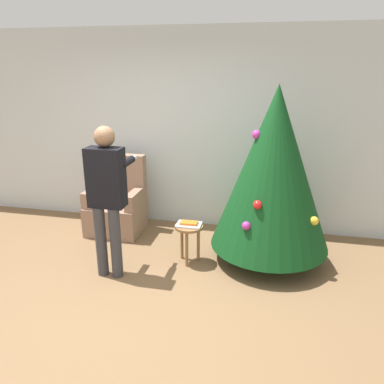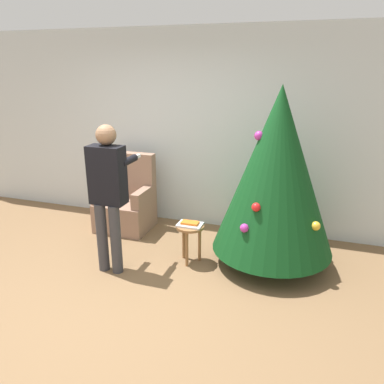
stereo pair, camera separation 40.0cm
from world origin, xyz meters
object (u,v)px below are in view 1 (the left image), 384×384
at_px(christmas_tree, 273,169).
at_px(armchair, 117,206).
at_px(person_standing, 107,190).
at_px(side_stool, 189,233).

distance_m(christmas_tree, armchair, 2.25).
distance_m(person_standing, side_stool, 1.07).
xyz_separation_m(armchair, person_standing, (0.39, -1.09, 0.61)).
bearing_deg(christmas_tree, side_stool, -163.80).
bearing_deg(armchair, person_standing, -70.15).
bearing_deg(side_stool, christmas_tree, 16.20).
height_order(christmas_tree, person_standing, christmas_tree).
bearing_deg(side_stool, armchair, 150.35).
relative_size(christmas_tree, side_stool, 4.40).
relative_size(armchair, person_standing, 0.64).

